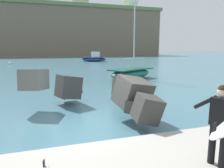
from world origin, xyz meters
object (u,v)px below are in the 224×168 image
Objects in this scene: station_building_central at (27,2)px; boat_near_centre at (131,73)px; boat_near_left at (94,58)px; mooring_buoy_middle at (10,63)px; station_building_west at (30,0)px; station_building_east at (81,6)px; radar_dome at (130,2)px.

boat_near_centre is at bearing -79.53° from station_building_central.
mooring_buoy_middle is (-16.24, -3.87, -0.49)m from boat_near_left.
boat_near_centre is 27.01m from mooring_buoy_middle.
station_building_central is at bearing 100.47° from boat_near_centre.
station_building_west is at bearing 88.53° from mooring_buoy_middle.
station_building_east reaches higher than boat_near_left.
radar_dome is (45.38, 54.48, 24.49)m from mooring_buoy_middle.
boat_near_centre is 87.45m from radar_dome.
boat_near_centre is at bearing -112.21° from radar_dome.
station_building_west is (1.29, 50.19, 21.54)m from mooring_buoy_middle.
mooring_buoy_middle is 0.04× the size of radar_dome.
mooring_buoy_middle is 59.54m from station_building_east.
station_building_east is (20.00, 1.44, -0.90)m from station_building_west.
boat_near_centre is at bearing -80.49° from station_building_west.
mooring_buoy_middle is at bearing -166.58° from boat_near_left.
radar_dome reaches higher than station_building_west.
boat_near_left is at bearing 13.42° from mooring_buoy_middle.
mooring_buoy_middle is at bearing -129.79° from radar_dome.
boat_near_left is at bearing -96.02° from station_building_east.
boat_near_centre is at bearing -59.75° from mooring_buoy_middle.
radar_dome is 45.75m from station_building_central.
station_building_central reaches higher than boat_near_centre.
mooring_buoy_middle is 75.02m from radar_dome.
radar_dome is at bearing 4.72° from station_building_central.
boat_near_left is 63.14m from radar_dome.
station_building_east reaches higher than mooring_buoy_middle.
station_building_west is at bearing -174.44° from radar_dome.
station_building_east is at bearing 2.43° from station_building_central.
station_building_west reaches higher than station_building_central.
station_building_west is at bearing 107.90° from boat_near_left.
boat_near_left is at bearing -72.10° from station_building_west.
station_building_west reaches higher than station_building_east.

